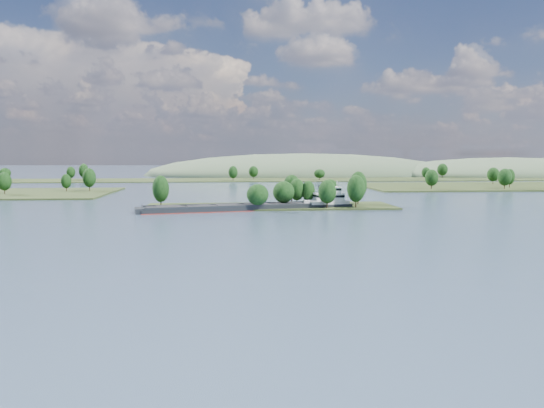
{
  "coord_description": "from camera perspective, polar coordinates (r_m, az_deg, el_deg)",
  "views": [
    {
      "loc": [
        -17.13,
        -32.7,
        21.49
      ],
      "look_at": [
        -3.43,
        130.0,
        6.0
      ],
      "focal_mm": 35.0,
      "sensor_mm": 36.0,
      "label": 1
    }
  ],
  "objects": [
    {
      "name": "tree_island",
      "position": [
        213.58,
        1.61,
        0.77
      ],
      "size": [
        100.0,
        33.07,
        14.87
      ],
      "color": "#243015",
      "rests_on": "ground"
    },
    {
      "name": "ground",
      "position": [
        155.15,
        1.57,
        -2.54
      ],
      "size": [
        1800.0,
        1800.0,
        0.0
      ],
      "primitive_type": "plane",
      "color": "#394E63",
      "rests_on": "ground"
    },
    {
      "name": "hill_west",
      "position": [
        538.68,
        3.43,
        3.12
      ],
      "size": [
        320.0,
        160.0,
        44.0
      ],
      "primitive_type": "ellipsoid",
      "color": "#41553A",
      "rests_on": "ground"
    },
    {
      "name": "back_shoreline",
      "position": [
        433.78,
        -1.38,
        2.67
      ],
      "size": [
        900.0,
        60.0,
        15.66
      ],
      "color": "#243015",
      "rests_on": "ground"
    },
    {
      "name": "hill_east",
      "position": [
        574.43,
        24.07,
        2.8
      ],
      "size": [
        260.0,
        140.0,
        36.0
      ],
      "primitive_type": "ellipsoid",
      "color": "#41553A",
      "rests_on": "ground"
    },
    {
      "name": "cargo_barge",
      "position": [
        205.15,
        -1.03,
        -0.19
      ],
      "size": [
        84.07,
        26.63,
        11.33
      ],
      "color": "black",
      "rests_on": "ground"
    }
  ]
}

